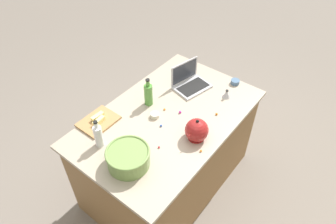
{
  "coord_description": "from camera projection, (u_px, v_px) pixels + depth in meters",
  "views": [
    {
      "loc": [
        1.42,
        1.12,
        2.66
      ],
      "look_at": [
        0.0,
        0.0,
        0.95
      ],
      "focal_mm": 33.1,
      "sensor_mm": 36.0,
      "label": 1
    }
  ],
  "objects": [
    {
      "name": "candy_6",
      "position": [
        159.0,
        147.0,
        2.28
      ],
      "size": [
        0.02,
        0.02,
        0.02
      ],
      "primitive_type": "sphere",
      "color": "red",
      "rests_on": "island_counter"
    },
    {
      "name": "kitchen_timer",
      "position": [
        227.0,
        94.0,
        2.68
      ],
      "size": [
        0.07,
        0.07,
        0.08
      ],
      "color": "#B2B2B7",
      "rests_on": "island_counter"
    },
    {
      "name": "island_counter",
      "position": [
        168.0,
        152.0,
        2.83
      ],
      "size": [
        1.58,
        0.99,
        0.9
      ],
      "color": "olive",
      "rests_on": "ground"
    },
    {
      "name": "candy_2",
      "position": [
        217.0,
        114.0,
        2.53
      ],
      "size": [
        0.02,
        0.02,
        0.02
      ],
      "primitive_type": "sphere",
      "color": "orange",
      "rests_on": "island_counter"
    },
    {
      "name": "ramekin_small",
      "position": [
        155.0,
        115.0,
        2.51
      ],
      "size": [
        0.07,
        0.07,
        0.04
      ],
      "primitive_type": "cylinder",
      "color": "beige",
      "rests_on": "island_counter"
    },
    {
      "name": "cutting_board",
      "position": [
        98.0,
        121.0,
        2.47
      ],
      "size": [
        0.3,
        0.23,
        0.02
      ],
      "primitive_type": "cube",
      "color": "#AD7F4C",
      "rests_on": "island_counter"
    },
    {
      "name": "candy_4",
      "position": [
        190.0,
        135.0,
        2.37
      ],
      "size": [
        0.02,
        0.02,
        0.02
      ],
      "primitive_type": "sphere",
      "color": "orange",
      "rests_on": "island_counter"
    },
    {
      "name": "candy_5",
      "position": [
        201.0,
        151.0,
        2.25
      ],
      "size": [
        0.02,
        0.02,
        0.02
      ],
      "primitive_type": "sphere",
      "color": "orange",
      "rests_on": "island_counter"
    },
    {
      "name": "laptop",
      "position": [
        190.0,
        82.0,
        2.78
      ],
      "size": [
        0.35,
        0.29,
        0.22
      ],
      "color": "#B7B7BC",
      "rests_on": "island_counter"
    },
    {
      "name": "candy_1",
      "position": [
        161.0,
        126.0,
        2.44
      ],
      "size": [
        0.02,
        0.02,
        0.02
      ],
      "primitive_type": "sphere",
      "color": "blue",
      "rests_on": "island_counter"
    },
    {
      "name": "butter_stick_right",
      "position": [
        99.0,
        121.0,
        2.43
      ],
      "size": [
        0.11,
        0.05,
        0.04
      ],
      "primitive_type": "cube",
      "rotation": [
        0.0,
        0.0,
        0.09
      ],
      "color": "#F4E58C",
      "rests_on": "cutting_board"
    },
    {
      "name": "ground_plane",
      "position": [
        168.0,
        180.0,
        3.14
      ],
      "size": [
        12.0,
        12.0,
        0.0
      ],
      "primitive_type": "plane",
      "color": "slate"
    },
    {
      "name": "ramekin_medium",
      "position": [
        235.0,
        82.0,
        2.82
      ],
      "size": [
        0.08,
        0.08,
        0.04
      ],
      "primitive_type": "cylinder",
      "color": "slate",
      "rests_on": "island_counter"
    },
    {
      "name": "butter_stick_left",
      "position": [
        98.0,
        117.0,
        2.47
      ],
      "size": [
        0.11,
        0.04,
        0.04
      ],
      "primitive_type": "cube",
      "rotation": [
        0.0,
        0.0,
        -0.06
      ],
      "color": "#F4E58C",
      "rests_on": "cutting_board"
    },
    {
      "name": "bottle_vinegar",
      "position": [
        98.0,
        136.0,
        2.24
      ],
      "size": [
        0.06,
        0.06,
        0.24
      ],
      "color": "white",
      "rests_on": "island_counter"
    },
    {
      "name": "kettle",
      "position": [
        197.0,
        130.0,
        2.3
      ],
      "size": [
        0.21,
        0.18,
        0.2
      ],
      "color": "maroon",
      "rests_on": "island_counter"
    },
    {
      "name": "bottle_olive",
      "position": [
        148.0,
        94.0,
        2.57
      ],
      "size": [
        0.07,
        0.07,
        0.26
      ],
      "color": "#4C8C38",
      "rests_on": "island_counter"
    },
    {
      "name": "mixing_bowl_large",
      "position": [
        128.0,
        157.0,
        2.13
      ],
      "size": [
        0.31,
        0.31,
        0.14
      ],
      "color": "#72934C",
      "rests_on": "island_counter"
    },
    {
      "name": "candy_0",
      "position": [
        164.0,
        109.0,
        2.57
      ],
      "size": [
        0.02,
        0.02,
        0.02
      ],
      "primitive_type": "sphere",
      "color": "orange",
      "rests_on": "island_counter"
    },
    {
      "name": "candy_3",
      "position": [
        180.0,
        112.0,
        2.55
      ],
      "size": [
        0.02,
        0.02,
        0.02
      ],
      "primitive_type": "sphere",
      "color": "#CC3399",
      "rests_on": "island_counter"
    }
  ]
}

